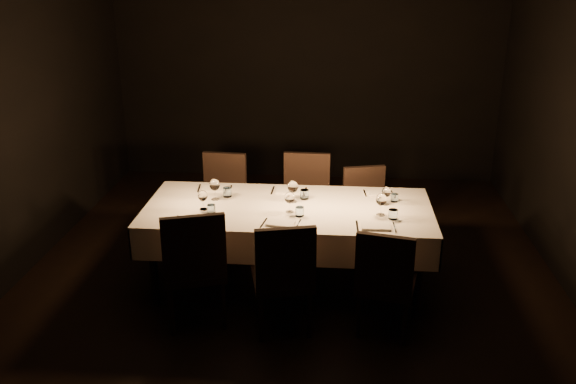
# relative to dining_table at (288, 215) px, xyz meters

# --- Properties ---
(room) EXTENTS (5.01, 6.01, 3.01)m
(room) POSITION_rel_dining_table_xyz_m (0.00, 0.00, 0.81)
(room) COLOR black
(room) RESTS_ON ground
(dining_table) EXTENTS (2.52, 1.12, 0.76)m
(dining_table) POSITION_rel_dining_table_xyz_m (0.00, 0.00, 0.00)
(dining_table) COLOR black
(dining_table) RESTS_ON ground
(chair_near_left) EXTENTS (0.61, 0.61, 1.01)m
(chair_near_left) POSITION_rel_dining_table_xyz_m (-0.68, -0.73, -0.13)
(chair_near_left) COLOR black
(chair_near_left) RESTS_ON ground
(place_setting_near_left) EXTENTS (0.31, 0.40, 0.18)m
(place_setting_near_left) POSITION_rel_dining_table_xyz_m (-0.72, -0.22, 0.14)
(place_setting_near_left) COLOR white
(place_setting_near_left) RESTS_ON dining_table
(chair_near_center) EXTENTS (0.56, 0.56, 0.96)m
(chair_near_center) POSITION_rel_dining_table_xyz_m (0.03, -0.79, -0.16)
(chair_near_center) COLOR black
(chair_near_center) RESTS_ON ground
(place_setting_near_center) EXTENTS (0.34, 0.41, 0.18)m
(place_setting_near_center) POSITION_rel_dining_table_xyz_m (0.03, -0.22, 0.15)
(place_setting_near_center) COLOR white
(place_setting_near_center) RESTS_ON dining_table
(chair_near_right) EXTENTS (0.52, 0.52, 0.91)m
(chair_near_right) POSITION_rel_dining_table_xyz_m (0.81, -0.76, -0.18)
(chair_near_right) COLOR black
(chair_near_right) RESTS_ON ground
(place_setting_near_right) EXTENTS (0.35, 0.42, 0.20)m
(place_setting_near_right) POSITION_rel_dining_table_xyz_m (0.81, -0.22, 0.15)
(place_setting_near_right) COLOR white
(place_setting_near_right) RESTS_ON dining_table
(chair_far_left) EXTENTS (0.49, 0.49, 0.94)m
(chair_far_left) POSITION_rel_dining_table_xyz_m (-0.75, 0.86, -0.17)
(chair_far_left) COLOR black
(chair_far_left) RESTS_ON ground
(place_setting_far_left) EXTENTS (0.36, 0.42, 0.20)m
(place_setting_far_left) POSITION_rel_dining_table_xyz_m (-0.67, 0.22, 0.15)
(place_setting_far_left) COLOR white
(place_setting_far_left) RESTS_ON dining_table
(chair_far_center) EXTENTS (0.48, 0.48, 0.98)m
(chair_far_center) POSITION_rel_dining_table_xyz_m (0.11, 0.80, -0.15)
(chair_far_center) COLOR black
(chair_far_center) RESTS_ON ground
(place_setting_far_center) EXTENTS (0.36, 0.42, 0.20)m
(place_setting_far_center) POSITION_rel_dining_table_xyz_m (0.04, 0.22, 0.15)
(place_setting_far_center) COLOR white
(place_setting_far_center) RESTS_ON dining_table
(chair_far_right) EXTENTS (0.51, 0.51, 0.88)m
(chair_far_right) POSITION_rel_dining_table_xyz_m (0.72, 0.73, -0.20)
(chair_far_right) COLOR black
(chair_far_right) RESTS_ON ground
(place_setting_far_right) EXTENTS (0.30, 0.39, 0.17)m
(place_setting_far_right) POSITION_rel_dining_table_xyz_m (0.87, 0.22, 0.14)
(place_setting_far_right) COLOR white
(place_setting_far_right) RESTS_ON dining_table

